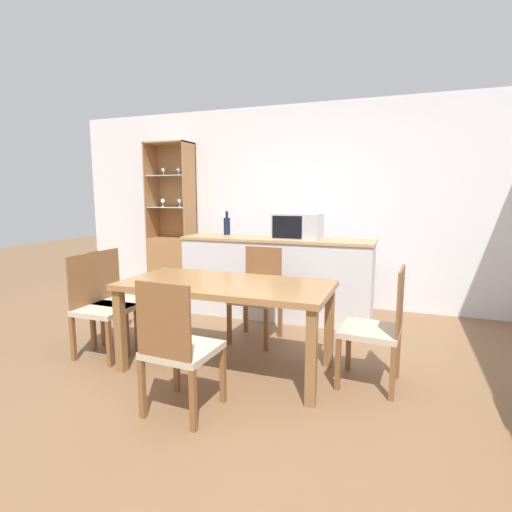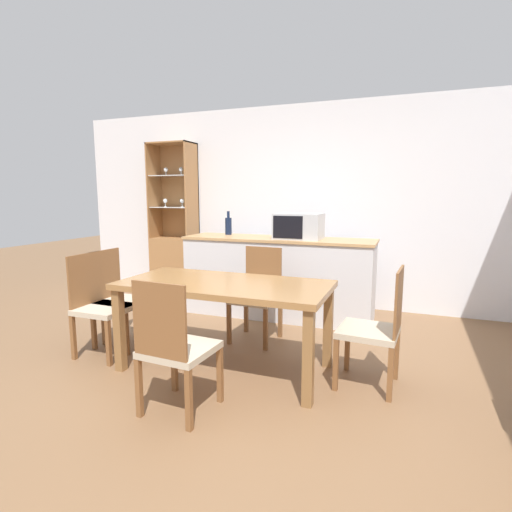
# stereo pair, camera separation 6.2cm
# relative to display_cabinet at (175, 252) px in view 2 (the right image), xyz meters

# --- Properties ---
(ground_plane) EXTENTS (18.00, 18.00, 0.00)m
(ground_plane) POSITION_rel_display_cabinet_xyz_m (1.89, -2.43, -0.61)
(ground_plane) COLOR brown
(wall_back) EXTENTS (6.80, 0.06, 2.55)m
(wall_back) POSITION_rel_display_cabinet_xyz_m (1.89, 0.20, 0.66)
(wall_back) COLOR silver
(wall_back) RESTS_ON ground_plane
(kitchen_counter) EXTENTS (2.21, 0.60, 0.93)m
(kitchen_counter) POSITION_rel_display_cabinet_xyz_m (1.72, -0.52, -0.15)
(kitchen_counter) COLOR silver
(kitchen_counter) RESTS_ON ground_plane
(display_cabinet) EXTENTS (0.63, 0.36, 2.13)m
(display_cabinet) POSITION_rel_display_cabinet_xyz_m (0.00, 0.00, 0.00)
(display_cabinet) COLOR #A37042
(display_cabinet) RESTS_ON ground_plane
(dining_table) EXTENTS (1.67, 0.81, 0.73)m
(dining_table) POSITION_rel_display_cabinet_xyz_m (1.77, -2.06, 0.03)
(dining_table) COLOR olive
(dining_table) RESTS_ON ground_plane
(dining_chair_head_near) EXTENTS (0.44, 0.44, 0.90)m
(dining_chair_head_near) POSITION_rel_display_cabinet_xyz_m (1.77, -2.79, -0.17)
(dining_chair_head_near) COLOR #C1B299
(dining_chair_head_near) RESTS_ON ground_plane
(dining_chair_side_right_far) EXTENTS (0.45, 0.45, 0.90)m
(dining_chair_side_right_far) POSITION_rel_display_cabinet_xyz_m (2.94, -1.94, -0.17)
(dining_chair_side_right_far) COLOR #C1B299
(dining_chair_side_right_far) RESTS_ON ground_plane
(dining_chair_side_left_far) EXTENTS (0.43, 0.43, 0.90)m
(dining_chair_side_left_far) POSITION_rel_display_cabinet_xyz_m (0.61, -1.93, -0.17)
(dining_chair_side_left_far) COLOR #C1B299
(dining_chair_side_left_far) RESTS_ON ground_plane
(dining_chair_side_left_near) EXTENTS (0.42, 0.42, 0.90)m
(dining_chair_side_left_near) POSITION_rel_display_cabinet_xyz_m (0.61, -2.18, -0.17)
(dining_chair_side_left_near) COLOR #C1B299
(dining_chair_side_left_near) RESTS_ON ground_plane
(dining_chair_head_far) EXTENTS (0.44, 0.44, 0.90)m
(dining_chair_head_far) POSITION_rel_display_cabinet_xyz_m (1.77, -1.33, -0.17)
(dining_chair_head_far) COLOR #C1B299
(dining_chair_head_far) RESTS_ON ground_plane
(microwave) EXTENTS (0.52, 0.38, 0.28)m
(microwave) POSITION_rel_display_cabinet_xyz_m (1.97, -0.53, 0.46)
(microwave) COLOR #B7BABF
(microwave) RESTS_ON kitchen_counter
(wine_bottle) EXTENTS (0.08, 0.08, 0.29)m
(wine_bottle) POSITION_rel_display_cabinet_xyz_m (1.03, -0.38, 0.43)
(wine_bottle) COLOR #141E38
(wine_bottle) RESTS_ON kitchen_counter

